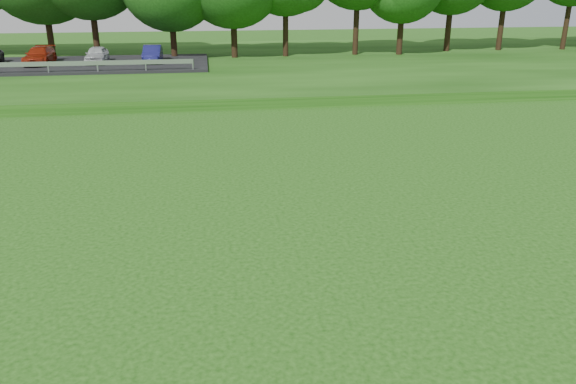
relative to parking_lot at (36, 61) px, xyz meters
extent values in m
cube|color=#153C0B|center=(24.22, 1.19, -0.73)|extent=(130.00, 30.00, 0.60)
cube|color=gray|center=(24.22, -12.81, -1.01)|extent=(130.00, 1.60, 0.04)
cube|color=black|center=(0.22, 0.19, -0.34)|extent=(24.00, 9.00, 0.18)
imported|color=#9B2410|center=(0.22, 0.19, 0.35)|extent=(1.68, 4.14, 1.20)
imported|color=silver|center=(4.22, 0.19, 0.35)|extent=(1.42, 3.52, 1.20)
imported|color=navy|center=(8.22, 0.19, 0.35)|extent=(1.27, 3.64, 1.20)
camera|label=1|loc=(12.11, -43.35, 5.43)|focal=35.00mm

